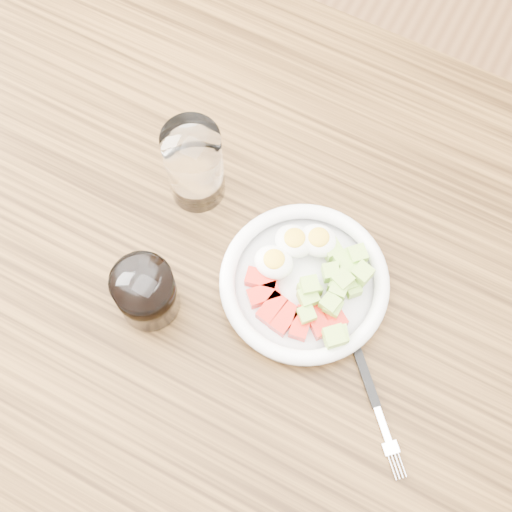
{
  "coord_description": "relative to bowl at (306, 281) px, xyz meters",
  "views": [
    {
      "loc": [
        0.15,
        -0.29,
        1.67
      ],
      "look_at": [
        -0.01,
        0.01,
        0.8
      ],
      "focal_mm": 50.0,
      "sensor_mm": 36.0,
      "label": 1
    }
  ],
  "objects": [
    {
      "name": "coffee_glass",
      "position": [
        -0.17,
        -0.12,
        0.02
      ],
      "size": [
        0.08,
        0.08,
        0.09
      ],
      "color": "white",
      "rests_on": "dining_table"
    },
    {
      "name": "dining_table",
      "position": [
        -0.06,
        -0.01,
        -0.12
      ],
      "size": [
        1.5,
        0.9,
        0.77
      ],
      "color": "brown",
      "rests_on": "ground"
    },
    {
      "name": "bowl",
      "position": [
        0.0,
        0.0,
        0.0
      ],
      "size": [
        0.22,
        0.22,
        0.06
      ],
      "color": "white",
      "rests_on": "dining_table"
    },
    {
      "name": "ground",
      "position": [
        -0.06,
        -0.01,
        -0.79
      ],
      "size": [
        4.0,
        4.0,
        0.0
      ],
      "primitive_type": "plane",
      "color": "brown",
      "rests_on": "ground"
    },
    {
      "name": "fork",
      "position": [
        0.14,
        -0.09,
        -0.02
      ],
      "size": [
        0.13,
        0.13,
        0.01
      ],
      "color": "black",
      "rests_on": "dining_table"
    },
    {
      "name": "water_glass",
      "position": [
        -0.2,
        0.06,
        0.05
      ],
      "size": [
        0.08,
        0.08,
        0.14
      ],
      "primitive_type": "cylinder",
      "color": "white",
      "rests_on": "dining_table"
    }
  ]
}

